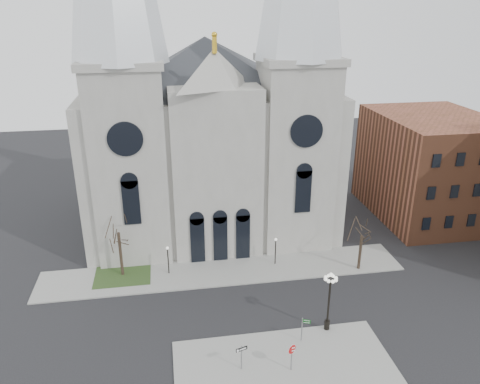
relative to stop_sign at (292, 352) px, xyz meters
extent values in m
plane|color=black|center=(-3.40, 4.92, -1.94)|extent=(160.00, 160.00, 0.00)
cube|color=gray|center=(-0.40, -0.08, -1.87)|extent=(18.00, 10.00, 0.14)
cube|color=gray|center=(-3.40, 15.92, -1.87)|extent=(40.00, 6.00, 0.14)
cube|color=#283F1B|center=(-14.40, 16.92, -1.85)|extent=(6.00, 5.00, 0.18)
cube|color=#9A9890|center=(-3.40, 30.92, 7.06)|extent=(30.00, 24.00, 18.00)
pyramid|color=#2D3035|center=(-3.40, 30.92, 22.06)|extent=(33.00, 26.40, 6.00)
cube|color=#9A9890|center=(-12.90, 22.42, 9.06)|extent=(8.00, 8.00, 22.00)
cylinder|color=black|center=(-12.90, 18.37, 13.06)|extent=(3.60, 0.30, 3.60)
cube|color=#9A9890|center=(6.10, 22.42, 9.06)|extent=(8.00, 8.00, 22.00)
cylinder|color=black|center=(6.10, 18.37, 13.06)|extent=(3.60, 0.30, 3.60)
cube|color=#9A9890|center=(-3.40, 20.92, 7.81)|extent=(10.00, 5.00, 19.50)
pyramid|color=#9A9890|center=(-3.40, 20.92, 19.56)|extent=(11.00, 5.00, 4.00)
cube|color=brown|center=(26.60, 26.92, 5.06)|extent=(14.00, 18.00, 14.00)
cylinder|color=black|center=(-14.40, 16.92, 0.69)|extent=(0.32, 0.32, 5.25)
cylinder|color=black|center=(11.60, 13.92, 0.16)|extent=(0.32, 0.32, 4.20)
cylinder|color=black|center=(-9.40, 16.42, -0.30)|extent=(0.12, 0.12, 3.00)
sphere|color=white|center=(-9.40, 16.42, 1.30)|extent=(0.32, 0.32, 0.32)
cylinder|color=black|center=(2.60, 16.42, -0.30)|extent=(0.12, 0.12, 3.00)
sphere|color=white|center=(2.60, 16.42, 1.30)|extent=(0.32, 0.32, 0.32)
cylinder|color=slate|center=(0.00, 0.00, -0.58)|extent=(0.10, 0.10, 2.44)
cylinder|color=#B50C0D|center=(0.00, 0.00, 0.27)|extent=(0.85, 0.16, 0.85)
cylinder|color=white|center=(0.00, 0.00, 0.27)|extent=(0.91, 0.14, 0.91)
cube|color=white|center=(0.00, 0.00, 0.41)|extent=(0.46, 0.08, 0.11)
cube|color=white|center=(0.00, 0.00, 0.13)|extent=(0.53, 0.09, 0.11)
cylinder|color=black|center=(4.57, 4.42, 0.82)|extent=(0.18, 0.18, 5.22)
cylinder|color=black|center=(4.57, 4.42, -1.34)|extent=(0.50, 0.50, 0.91)
sphere|color=white|center=(4.57, 4.42, 3.94)|extent=(0.36, 0.36, 0.36)
cylinder|color=slate|center=(-3.95, 0.75, -0.66)|extent=(0.10, 0.10, 2.27)
cube|color=black|center=(-3.95, 0.75, 0.21)|extent=(0.97, 0.32, 0.32)
cylinder|color=slate|center=(1.82, 3.27, -0.61)|extent=(0.10, 0.10, 2.37)
cube|color=#0B5212|center=(2.17, 3.14, 0.42)|extent=(0.63, 0.27, 0.16)
cube|color=#0B5212|center=(2.17, 3.14, 0.20)|extent=(0.63, 0.27, 0.16)
camera|label=1|loc=(-8.97, -28.66, 25.78)|focal=35.00mm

